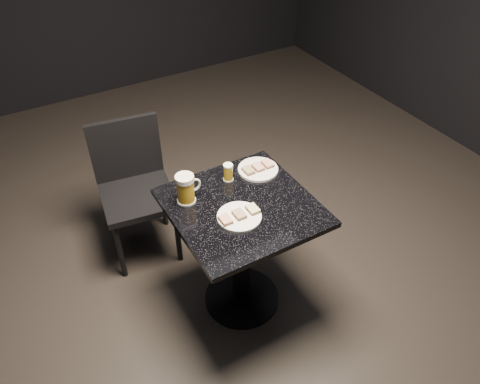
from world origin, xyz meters
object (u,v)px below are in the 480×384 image
object	(u,v)px
table	(242,239)
beer_tumbler	(228,172)
beer_mug	(186,189)
plate_large	(239,217)
chair	(134,183)
plate_small	(258,169)

from	to	relation	value
table	beer_tumbler	xyz separation A→B (m)	(0.04, 0.21, 0.29)
beer_mug	beer_tumbler	distance (m)	0.27
table	beer_mug	xyz separation A→B (m)	(-0.22, 0.17, 0.32)
plate_large	beer_mug	size ratio (longest dim) A/B	1.37
plate_large	beer_mug	xyz separation A→B (m)	(-0.16, 0.24, 0.07)
plate_large	table	world-z (taller)	plate_large
chair	beer_mug	bearing A→B (deg)	-79.91
table	beer_tumbler	world-z (taller)	beer_tumbler
plate_small	table	xyz separation A→B (m)	(-0.22, -0.20, -0.25)
plate_small	beer_tumbler	world-z (taller)	beer_tumbler
plate_large	table	bearing A→B (deg)	51.76
beer_tumbler	table	bearing A→B (deg)	-100.70
plate_large	chair	size ratio (longest dim) A/B	0.25
beer_mug	chair	distance (m)	0.68
table	plate_small	bearing A→B (deg)	42.80
plate_large	beer_tumbler	size ratio (longest dim) A/B	2.21
plate_small	beer_mug	bearing A→B (deg)	-175.30
beer_tumbler	chair	world-z (taller)	chair
beer_tumbler	beer_mug	bearing A→B (deg)	-169.83
chair	plate_small	bearing A→B (deg)	-45.14
chair	beer_tumbler	bearing A→B (deg)	-55.66
plate_large	chair	xyz separation A→B (m)	(-0.27, 0.83, -0.26)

